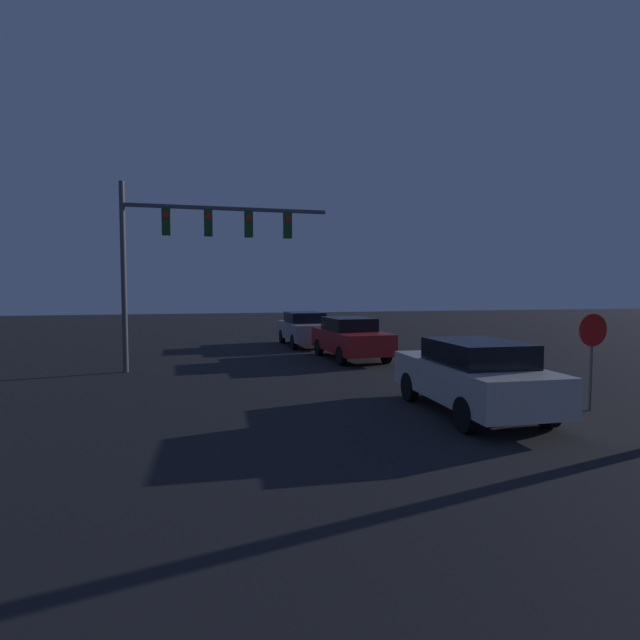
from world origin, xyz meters
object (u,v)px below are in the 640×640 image
object	(u,v)px
car_near	(473,375)
stop_sign	(592,343)
car_mid	(350,338)
car_far	(305,328)
traffic_signal_mast	(193,239)

from	to	relation	value
car_near	stop_sign	size ratio (longest dim) A/B	2.11
car_near	stop_sign	world-z (taller)	stop_sign
car_mid	car_far	bearing A→B (deg)	-84.54
traffic_signal_mast	stop_sign	size ratio (longest dim) A/B	3.15
car_near	car_mid	bearing A→B (deg)	92.40
car_mid	stop_sign	bearing A→B (deg)	103.87
stop_sign	car_mid	bearing A→B (deg)	106.23
car_far	stop_sign	xyz separation A→B (m)	(3.45, -14.54, 0.70)
car_mid	traffic_signal_mast	distance (m)	7.10
car_near	car_far	distance (m)	14.10
car_far	stop_sign	world-z (taller)	stop_sign
car_near	car_mid	xyz separation A→B (m)	(0.01, 8.98, 0.00)
car_near	stop_sign	xyz separation A→B (m)	(2.76, -0.45, 0.70)
car_far	stop_sign	bearing A→B (deg)	102.33
car_mid	traffic_signal_mast	size ratio (longest dim) A/B	0.67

